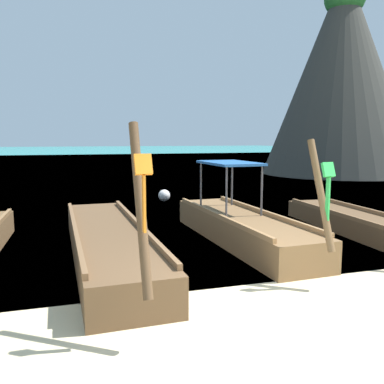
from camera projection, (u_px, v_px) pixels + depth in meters
The scene contains 7 objects.
ground at pixel (274, 332), 5.25m from camera, with size 120.00×120.00×0.00m, color beige.
sea_water at pixel (84, 154), 63.73m from camera, with size 120.00×120.00×0.00m, color teal.
longtail_boat_orange_ribbon at pixel (108, 243), 8.42m from camera, with size 1.54×7.34×2.68m.
longtail_boat_green_ribbon at pixel (241, 227), 9.74m from camera, with size 1.54×6.16×2.46m.
longtail_boat_red_ribbon at pixel (362, 225), 10.48m from camera, with size 1.42×6.39×2.76m.
karst_rock at pixel (344, 75), 27.90m from camera, with size 10.93×10.37×13.81m.
mooring_buoy_near at pixel (164, 195), 16.02m from camera, with size 0.46×0.46×0.46m.
Camera 1 is at (-2.46, -4.44, 2.47)m, focal length 38.18 mm.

